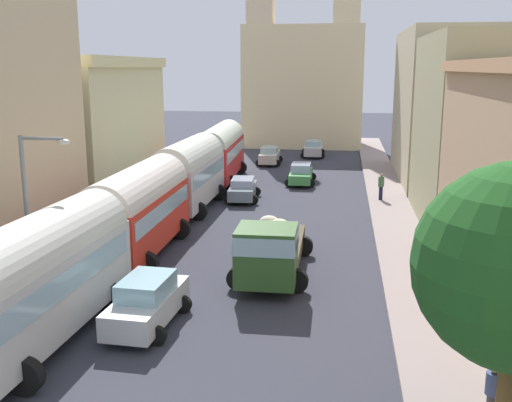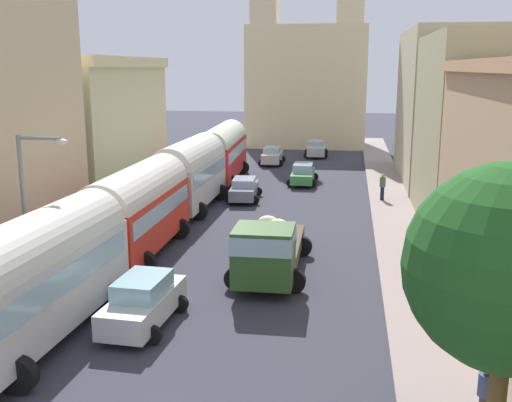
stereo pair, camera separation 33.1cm
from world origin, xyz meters
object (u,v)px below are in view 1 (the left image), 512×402
cargo_truck_0 (271,248)px  pedestrian_1 (492,394)px  car_1 (313,148)px  car_3 (243,189)px  car_0 (301,174)px  streetlamp_near (33,204)px  parked_bus_3 (220,150)px  car_2 (147,302)px  parked_bus_0 (36,275)px  pedestrian_0 (381,186)px  car_4 (269,156)px  parked_bus_1 (138,207)px  parked_bus_2 (189,171)px

cargo_truck_0 → pedestrian_1: (6.22, -9.33, -0.33)m
car_1 → car_3: bearing=-99.9°
car_0 → car_3: 6.77m
cargo_truck_0 → streetlamp_near: 8.91m
parked_bus_3 → cargo_truck_0: 21.35m
pedestrian_1 → car_1: bearing=98.3°
car_2 → parked_bus_0: bearing=-148.1°
car_3 → pedestrian_1: pedestrian_1 is taller
car_1 → pedestrian_1: (6.30, -43.15, 0.20)m
parked_bus_0 → pedestrian_0: parked_bus_0 is taller
car_4 → pedestrian_0: (8.70, -13.68, 0.25)m
car_2 → car_3: (-0.06, 19.08, -0.10)m
cargo_truck_0 → car_1: cargo_truck_0 is taller
parked_bus_3 → cargo_truck_0: size_ratio=1.34×
car_3 → cargo_truck_0: bearing=-76.2°
cargo_truck_0 → pedestrian_0: 15.80m
parked_bus_3 → car_1: (6.15, 13.42, -1.52)m
parked_bus_1 → parked_bus_2: parked_bus_2 is taller
parked_bus_1 → car_1: parked_bus_1 is taller
parked_bus_3 → car_0: size_ratio=2.37×
parked_bus_0 → car_3: 21.04m
parked_bus_0 → pedestrian_0: 24.39m
parked_bus_3 → pedestrian_0: parked_bus_3 is taller
parked_bus_2 → pedestrian_0: size_ratio=4.62×
parked_bus_1 → parked_bus_3: 18.00m
parked_bus_0 → car_2: parked_bus_0 is taller
car_3 → pedestrian_0: 8.66m
cargo_truck_0 → car_3: cargo_truck_0 is taller
car_0 → pedestrian_1: pedestrian_1 is taller
cargo_truck_0 → parked_bus_3: bearing=107.0°
car_0 → parked_bus_2: bearing=-124.4°
car_2 → pedestrian_1: size_ratio=2.40×
parked_bus_2 → streetlamp_near: size_ratio=1.39×
parked_bus_0 → car_4: (2.65, 35.23, -1.43)m
parked_bus_3 → cargo_truck_0: parked_bus_3 is taller
parked_bus_3 → parked_bus_0: bearing=-90.0°
pedestrian_0 → parked_bus_3: bearing=154.4°
car_1 → streetlamp_near: size_ratio=0.71×
car_4 → car_1: bearing=56.0°
pedestrian_1 → car_3: bearing=112.4°
pedestrian_0 → streetlamp_near: streetlamp_near is taller
parked_bus_3 → pedestrian_1: bearing=-67.3°
pedestrian_0 → parked_bus_0: bearing=-117.8°
parked_bus_0 → car_0: bearing=77.4°
cargo_truck_0 → pedestrian_1: cargo_truck_0 is taller
car_2 → pedestrian_1: (9.66, -4.46, 0.15)m
car_3 → car_4: size_ratio=1.03×
parked_bus_2 → pedestrian_0: parked_bus_2 is taller
parked_bus_1 → car_3: bearing=77.0°
parked_bus_3 → car_3: (2.73, -6.19, -1.58)m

